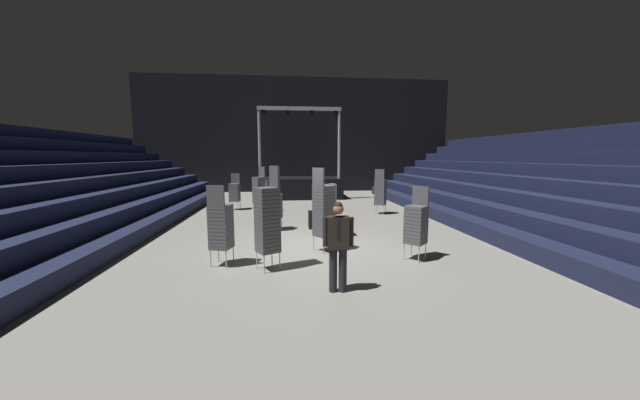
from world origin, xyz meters
The scene contains 16 objects.
ground_plane centered at (0.00, 0.00, -0.05)m, with size 22.00×30.00×0.10m, color gray.
arena_end_wall centered at (0.00, 15.00, 4.00)m, with size 22.00×0.30×8.00m, color black.
bleacher_bank_left centered at (-8.00, 1.00, 1.80)m, with size 6.00×24.00×3.60m.
bleacher_bank_right centered at (8.00, 1.00, 1.80)m, with size 6.00×24.00×3.60m.
stage_riser centered at (0.00, 11.32, 0.69)m, with size 5.03×2.91×5.27m.
man_with_tie centered at (0.13, -3.01, 0.96)m, with size 0.57×0.27×1.70m.
chair_stack_front_left centered at (-2.31, -1.24, 0.94)m, with size 0.54×0.54×1.88m.
chair_stack_front_right centered at (3.29, 5.10, 0.98)m, with size 0.61×0.61×1.96m.
chair_stack_mid_left centered at (-1.24, 2.37, 0.86)m, with size 0.57×0.57×1.71m.
chair_stack_mid_right centered at (2.32, -1.28, 0.90)m, with size 0.62×0.62×1.79m.
chair_stack_mid_centre centered at (-1.23, -1.63, 1.15)m, with size 0.60×0.60×2.31m.
chair_stack_rear_left centered at (-3.23, 6.94, 0.86)m, with size 0.50×0.50×1.71m.
chair_stack_rear_right centered at (0.17, -0.30, 1.11)m, with size 0.62×0.62×2.22m.
chair_stack_rear_centre centered at (0.47, 1.17, 1.07)m, with size 0.46×0.46×2.14m.
chair_stack_aisle_left centered at (-2.03, 6.18, 1.03)m, with size 0.62×0.62×2.05m.
equipment_road_case centered at (0.41, 2.58, 0.29)m, with size 0.90×0.60×0.58m, color black.
Camera 1 is at (-0.81, -8.82, 2.51)m, focal length 18.47 mm.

